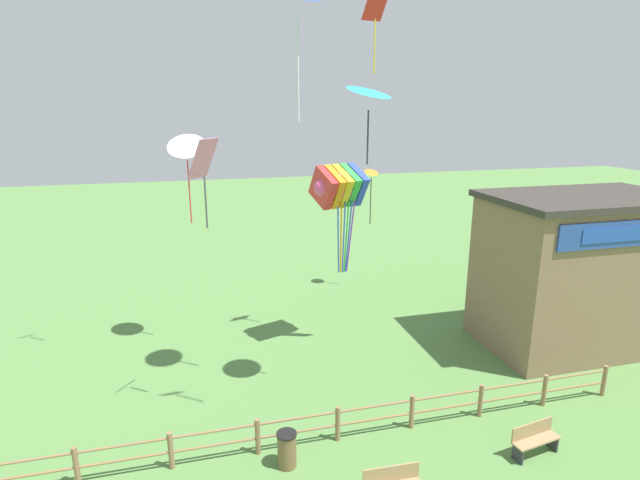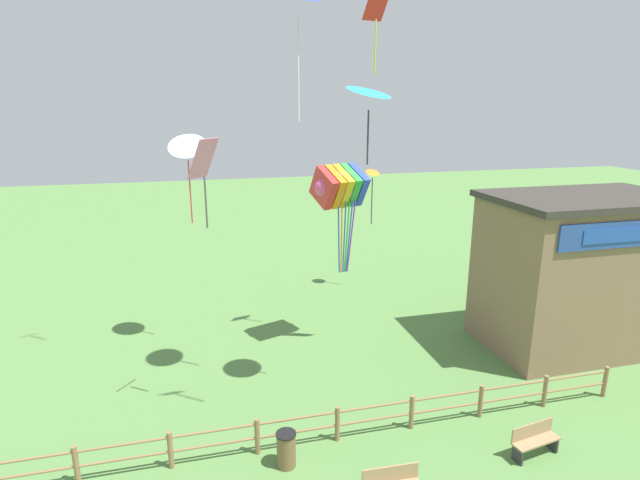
{
  "view_description": "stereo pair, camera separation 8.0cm",
  "coord_description": "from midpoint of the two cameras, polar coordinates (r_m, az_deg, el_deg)",
  "views": [
    {
      "loc": [
        -3.54,
        -5.15,
        9.2
      ],
      "look_at": [
        0.0,
        8.54,
        5.38
      ],
      "focal_mm": 28.0,
      "sensor_mm": 36.0,
      "label": 1
    },
    {
      "loc": [
        -3.47,
        -5.17,
        9.2
      ],
      "look_at": [
        0.0,
        8.54,
        5.38
      ],
      "focal_mm": 28.0,
      "sensor_mm": 36.0,
      "label": 2
    }
  ],
  "objects": [
    {
      "name": "kite_white_delta",
      "position": [
        18.8,
        -15.15,
        10.32
      ],
      "size": [
        1.57,
        1.43,
        3.32
      ],
      "color": "white"
    },
    {
      "name": "kite_red_diamond",
      "position": [
        18.74,
        6.22,
        24.27
      ],
      "size": [
        0.89,
        0.76,
        2.69
      ],
      "color": "red"
    },
    {
      "name": "kite_pink_diamond",
      "position": [
        14.11,
        -13.32,
        8.3
      ],
      "size": [
        0.93,
        0.99,
        2.5
      ],
      "color": "pink"
    },
    {
      "name": "kite_rainbow_parafoil",
      "position": [
        18.52,
        2.06,
        6.14
      ],
      "size": [
        2.48,
        2.15,
        4.16
      ],
      "color": "#E54C8C"
    },
    {
      "name": "trash_bin",
      "position": [
        14.18,
        -3.99,
        -22.78
      ],
      "size": [
        0.54,
        0.54,
        0.99
      ],
      "color": "brown",
      "rests_on": "ground_plane"
    },
    {
      "name": "seaside_building",
      "position": [
        21.78,
        27.35,
        -3.12
      ],
      "size": [
        7.33,
        4.53,
        5.99
      ],
      "color": "#84664C",
      "rests_on": "ground_plane"
    },
    {
      "name": "wooden_fence",
      "position": [
        14.94,
        1.88,
        -20.0
      ],
      "size": [
        18.25,
        0.14,
        1.06
      ],
      "color": "olive",
      "rests_on": "ground_plane"
    },
    {
      "name": "kite_cyan_delta",
      "position": [
        14.59,
        5.45,
        16.53
      ],
      "size": [
        1.8,
        1.79,
        2.29
      ],
      "color": "#2DB2C6"
    },
    {
      "name": "park_bench_by_building",
      "position": [
        15.65,
        23.17,
        -20.12
      ],
      "size": [
        1.46,
        0.62,
        0.89
      ],
      "color": "#9E7F56",
      "rests_on": "ground_plane"
    },
    {
      "name": "kite_blue_delta",
      "position": [
        15.15,
        -2.77,
        25.76
      ],
      "size": [
        1.6,
        1.59,
        3.52
      ],
      "color": "blue"
    },
    {
      "name": "kite_orange_delta",
      "position": [
        24.79,
        5.78,
        7.12
      ],
      "size": [
        0.81,
        0.78,
        2.79
      ],
      "color": "orange"
    }
  ]
}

